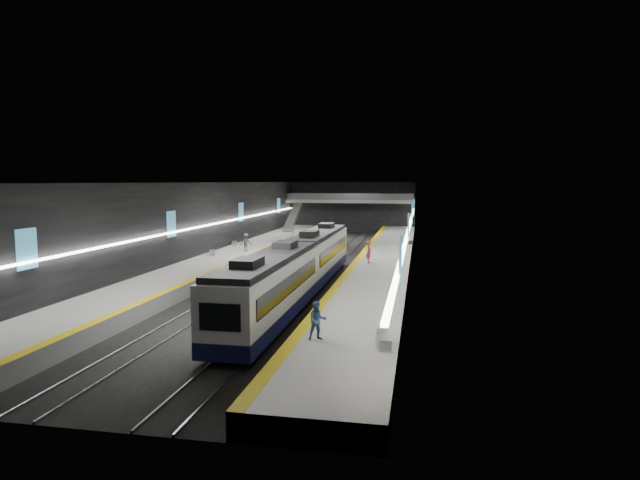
% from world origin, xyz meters
% --- Properties ---
extents(ground, '(70.00, 70.00, 0.00)m').
position_xyz_m(ground, '(0.00, 0.00, 0.00)').
color(ground, black).
rests_on(ground, ground).
extents(ceiling, '(20.00, 70.00, 0.04)m').
position_xyz_m(ceiling, '(0.00, 0.00, 8.00)').
color(ceiling, beige).
rests_on(ceiling, wall_left).
extents(wall_left, '(0.04, 70.00, 8.00)m').
position_xyz_m(wall_left, '(-10.00, 0.00, 4.00)').
color(wall_left, black).
rests_on(wall_left, ground).
extents(wall_right, '(0.04, 70.00, 8.00)m').
position_xyz_m(wall_right, '(10.00, 0.00, 4.00)').
color(wall_right, black).
rests_on(wall_right, ground).
extents(wall_back, '(20.00, 0.04, 8.00)m').
position_xyz_m(wall_back, '(0.00, 35.00, 4.00)').
color(wall_back, black).
rests_on(wall_back, ground).
extents(wall_front, '(20.00, 0.04, 8.00)m').
position_xyz_m(wall_front, '(0.00, -35.00, 4.00)').
color(wall_front, black).
rests_on(wall_front, ground).
extents(platform_left, '(5.00, 70.00, 1.00)m').
position_xyz_m(platform_left, '(-7.50, 0.00, 0.50)').
color(platform_left, slate).
rests_on(platform_left, ground).
extents(tile_surface_left, '(5.00, 70.00, 0.02)m').
position_xyz_m(tile_surface_left, '(-7.50, 0.00, 1.01)').
color(tile_surface_left, '#999994').
rests_on(tile_surface_left, platform_left).
extents(tactile_strip_left, '(0.60, 70.00, 0.02)m').
position_xyz_m(tactile_strip_left, '(-5.30, 0.00, 1.02)').
color(tactile_strip_left, yellow).
rests_on(tactile_strip_left, platform_left).
extents(platform_right, '(5.00, 70.00, 1.00)m').
position_xyz_m(platform_right, '(7.50, 0.00, 0.50)').
color(platform_right, slate).
rests_on(platform_right, ground).
extents(tile_surface_right, '(5.00, 70.00, 0.02)m').
position_xyz_m(tile_surface_right, '(7.50, 0.00, 1.01)').
color(tile_surface_right, '#999994').
rests_on(tile_surface_right, platform_right).
extents(tactile_strip_right, '(0.60, 70.00, 0.02)m').
position_xyz_m(tactile_strip_right, '(5.30, 0.00, 1.02)').
color(tactile_strip_right, yellow).
rests_on(tactile_strip_right, platform_right).
extents(rails, '(6.52, 70.00, 0.12)m').
position_xyz_m(rails, '(-0.00, 0.00, 0.06)').
color(rails, gray).
rests_on(rails, ground).
extents(train, '(2.69, 30.04, 3.60)m').
position_xyz_m(train, '(2.50, -13.96, 2.20)').
color(train, '#10123B').
rests_on(train, ground).
extents(ad_posters, '(19.94, 53.50, 2.20)m').
position_xyz_m(ad_posters, '(-0.00, 1.00, 4.50)').
color(ad_posters, teal).
rests_on(ad_posters, wall_left).
extents(cove_light_left, '(0.25, 68.60, 0.12)m').
position_xyz_m(cove_light_left, '(-9.80, 0.00, 3.80)').
color(cove_light_left, white).
rests_on(cove_light_left, wall_left).
extents(cove_light_right, '(0.25, 68.60, 0.12)m').
position_xyz_m(cove_light_right, '(9.80, 0.00, 3.80)').
color(cove_light_right, white).
rests_on(cove_light_right, wall_right).
extents(mezzanine_bridge, '(20.00, 3.00, 1.50)m').
position_xyz_m(mezzanine_bridge, '(0.00, 32.93, 5.04)').
color(mezzanine_bridge, gray).
rests_on(mezzanine_bridge, wall_left).
extents(escalator, '(1.20, 7.50, 3.92)m').
position_xyz_m(escalator, '(-7.50, 26.00, 2.90)').
color(escalator, '#99999E').
rests_on(escalator, platform_left).
extents(bench_left_near, '(1.09, 1.77, 0.42)m').
position_xyz_m(bench_left_near, '(-8.92, -1.60, 1.21)').
color(bench_left_near, '#99999E').
rests_on(bench_left_near, platform_left).
extents(bench_left_far, '(0.94, 1.81, 0.43)m').
position_xyz_m(bench_left_far, '(-9.50, 6.30, 1.21)').
color(bench_left_far, '#99999E').
rests_on(bench_left_far, platform_left).
extents(bench_right_near, '(0.79, 1.91, 0.45)m').
position_xyz_m(bench_right_near, '(9.34, -27.19, 1.23)').
color(bench_right_near, '#99999E').
rests_on(bench_right_near, platform_right).
extents(bench_right_far, '(1.01, 1.82, 0.43)m').
position_xyz_m(bench_right_far, '(9.50, 11.80, 1.21)').
color(bench_right_far, '#99999E').
rests_on(bench_right_far, platform_right).
extents(passenger_right_a, '(0.49, 0.72, 1.94)m').
position_xyz_m(passenger_right_a, '(6.48, -3.92, 1.97)').
color(passenger_right_a, '#CB4D4B').
rests_on(passenger_right_a, platform_right).
extents(passenger_right_b, '(1.05, 0.96, 1.75)m').
position_xyz_m(passenger_right_b, '(6.36, -27.03, 1.88)').
color(passenger_right_b, '#4D77A7').
rests_on(passenger_right_b, platform_right).
extents(passenger_left_a, '(0.56, 0.95, 1.52)m').
position_xyz_m(passenger_left_a, '(-5.56, 17.61, 1.76)').
color(passenger_left_a, silver).
rests_on(passenger_left_a, platform_left).
extents(passenger_left_b, '(1.26, 0.79, 1.88)m').
position_xyz_m(passenger_left_b, '(-6.50, 1.38, 1.94)').
color(passenger_left_b, '#3E3E46').
rests_on(passenger_left_b, platform_left).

